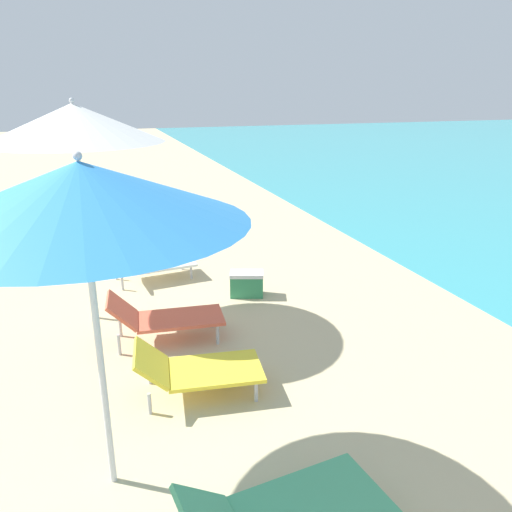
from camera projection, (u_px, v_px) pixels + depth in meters
umbrella_second at (82, 194)px, 3.24m from camera, size 2.21×2.21×2.58m
lounger_second_shoreside at (196, 368)px, 5.04m from camera, size 1.33×0.77×0.55m
umbrella_farthest at (74, 123)px, 5.97m from camera, size 2.12×2.12×2.85m
lounger_farthest_shoreside at (151, 263)px, 8.04m from camera, size 1.36×0.74×0.60m
lounger_farthest_inland at (164, 317)px, 6.08m from camera, size 1.42×0.70×0.63m
cooler_box at (247, 284)px, 7.46m from camera, size 0.56×0.43×0.37m
beach_ball at (148, 231)px, 10.32m from camera, size 0.31×0.31×0.31m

